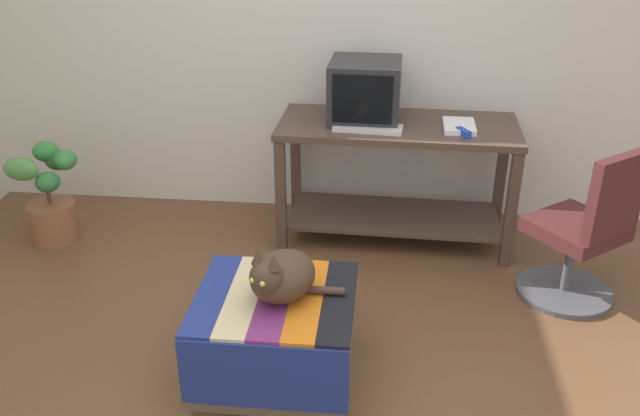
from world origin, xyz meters
name	(u,v)px	position (x,y,z in m)	size (l,w,h in m)	color
ground_plane	(283,403)	(0.00, 0.00, 0.00)	(14.00, 14.00, 0.00)	brown
back_wall	(327,17)	(0.00, 2.05, 1.30)	(8.00, 0.10, 2.60)	silver
desk	(396,161)	(0.47, 1.60, 0.52)	(1.45, 0.66, 0.77)	#4C382D
tv_monitor	(365,91)	(0.26, 1.65, 0.94)	(0.43, 0.44, 0.36)	#28282B
keyboard	(368,128)	(0.29, 1.47, 0.78)	(0.40, 0.15, 0.02)	beige
book	(459,126)	(0.82, 1.54, 0.78)	(0.18, 0.26, 0.03)	white
ottoman_with_blanket	(276,335)	(-0.06, 0.21, 0.21)	(0.71, 0.67, 0.42)	#7A664C
cat	(281,276)	(-0.03, 0.20, 0.54)	(0.46, 0.40, 0.29)	#473323
potted_plant	(50,199)	(-1.66, 1.33, 0.29)	(0.44, 0.37, 0.63)	brown
office_chair	(584,237)	(1.46, 0.98, 0.39)	(0.59, 0.59, 0.89)	#4C4C51
stapler	(463,132)	(0.84, 1.42, 0.79)	(0.04, 0.11, 0.04)	#2342B7
pen	(462,127)	(0.84, 1.57, 0.77)	(0.01, 0.01, 0.14)	#B7B7BC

